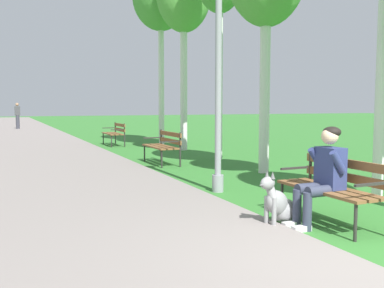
# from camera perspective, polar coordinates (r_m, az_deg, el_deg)

# --- Properties ---
(paved_path) EXTENTS (3.79, 60.00, 0.04)m
(paved_path) POSITION_cam_1_polar(r_m,az_deg,el_deg) (26.91, -20.99, 1.59)
(paved_path) COLOR gray
(paved_path) RESTS_ON ground
(park_bench_near) EXTENTS (0.55, 1.50, 0.85)m
(park_bench_near) POSITION_cam_1_polar(r_m,az_deg,el_deg) (5.87, 18.05, -4.99)
(park_bench_near) COLOR brown
(park_bench_near) RESTS_ON ground
(park_bench_mid) EXTENTS (0.55, 1.50, 0.85)m
(park_bench_mid) POSITION_cam_1_polar(r_m,az_deg,el_deg) (11.25, -3.74, -0.01)
(park_bench_mid) COLOR brown
(park_bench_mid) RESTS_ON ground
(park_bench_far) EXTENTS (0.55, 1.50, 0.85)m
(park_bench_far) POSITION_cam_1_polar(r_m,az_deg,el_deg) (16.60, -10.03, 1.57)
(park_bench_far) COLOR brown
(park_bench_far) RESTS_ON ground
(person_seated_on_near_bench) EXTENTS (0.74, 0.49, 1.25)m
(person_seated_on_near_bench) POSITION_cam_1_polar(r_m,az_deg,el_deg) (5.68, 16.77, -3.56)
(person_seated_on_near_bench) COLOR #33384C
(person_seated_on_near_bench) RESTS_ON ground
(dog_grey) EXTENTS (0.81, 0.41, 0.71)m
(dog_grey) POSITION_cam_1_polar(r_m,az_deg,el_deg) (5.69, 11.33, -7.75)
(dog_grey) COLOR gray
(dog_grey) RESTS_ON ground
(lamp_post_near) EXTENTS (0.24, 0.24, 4.03)m
(lamp_post_near) POSITION_cam_1_polar(r_m,az_deg,el_deg) (7.57, 3.47, 9.42)
(lamp_post_near) COLOR gray
(lamp_post_near) RESTS_ON ground
(pedestrian_distant) EXTENTS (0.32, 0.22, 1.65)m
(pedestrian_distant) POSITION_cam_1_polar(r_m,az_deg,el_deg) (29.25, -21.84, 3.43)
(pedestrian_distant) COLOR #383842
(pedestrian_distant) RESTS_ON ground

